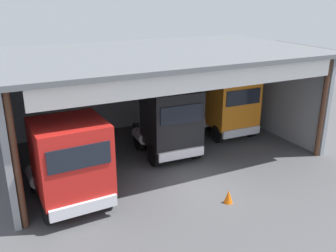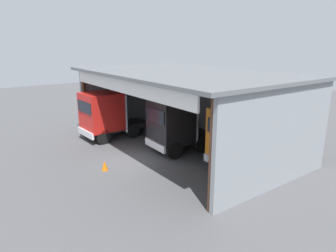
{
  "view_description": "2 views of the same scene",
  "coord_description": "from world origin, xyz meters",
  "px_view_note": "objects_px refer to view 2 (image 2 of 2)",
  "views": [
    {
      "loc": [
        -7.49,
        -12.26,
        7.89
      ],
      "look_at": [
        0.0,
        3.06,
        1.79
      ],
      "focal_mm": 39.61,
      "sensor_mm": 36.0,
      "label": 1
    },
    {
      "loc": [
        15.55,
        -8.17,
        7.06
      ],
      "look_at": [
        0.0,
        3.06,
        1.79
      ],
      "focal_mm": 32.27,
      "sensor_mm": 36.0,
      "label": 2
    }
  ],
  "objects_px": {
    "truck_orange_center_bay": "(237,139)",
    "oil_drum": "(188,125)",
    "truck_black_yard_outside": "(174,124)",
    "tool_cart": "(242,141)",
    "traffic_cone": "(105,166)",
    "truck_red_right_bay": "(105,114)"
  },
  "relations": [
    {
      "from": "truck_red_right_bay",
      "to": "tool_cart",
      "type": "xyz_separation_m",
      "value": [
        7.72,
        6.67,
        -1.38
      ]
    },
    {
      "from": "oil_drum",
      "to": "truck_red_right_bay",
      "type": "bearing_deg",
      "value": -108.12
    },
    {
      "from": "truck_orange_center_bay",
      "to": "tool_cart",
      "type": "relative_size",
      "value": 4.32
    },
    {
      "from": "truck_black_yard_outside",
      "to": "traffic_cone",
      "type": "xyz_separation_m",
      "value": [
        0.17,
        -5.08,
        -1.61
      ]
    },
    {
      "from": "truck_black_yard_outside",
      "to": "tool_cart",
      "type": "relative_size",
      "value": 4.74
    },
    {
      "from": "truck_red_right_bay",
      "to": "truck_orange_center_bay",
      "type": "xyz_separation_m",
      "value": [
        9.87,
        3.57,
        -0.03
      ]
    },
    {
      "from": "oil_drum",
      "to": "tool_cart",
      "type": "relative_size",
      "value": 0.9
    },
    {
      "from": "truck_red_right_bay",
      "to": "traffic_cone",
      "type": "relative_size",
      "value": 9.53
    },
    {
      "from": "truck_black_yard_outside",
      "to": "truck_orange_center_bay",
      "type": "relative_size",
      "value": 1.1
    },
    {
      "from": "tool_cart",
      "to": "traffic_cone",
      "type": "height_order",
      "value": "tool_cart"
    },
    {
      "from": "truck_orange_center_bay",
      "to": "oil_drum",
      "type": "bearing_deg",
      "value": -18.74
    },
    {
      "from": "truck_red_right_bay",
      "to": "traffic_cone",
      "type": "height_order",
      "value": "truck_red_right_bay"
    },
    {
      "from": "truck_red_right_bay",
      "to": "traffic_cone",
      "type": "distance_m",
      "value": 6.4
    },
    {
      "from": "truck_black_yard_outside",
      "to": "truck_orange_center_bay",
      "type": "height_order",
      "value": "truck_black_yard_outside"
    },
    {
      "from": "truck_black_yard_outside",
      "to": "oil_drum",
      "type": "xyz_separation_m",
      "value": [
        -3.33,
        4.01,
        -1.44
      ]
    },
    {
      "from": "oil_drum",
      "to": "tool_cart",
      "type": "distance_m",
      "value": 5.61
    },
    {
      "from": "traffic_cone",
      "to": "truck_red_right_bay",
      "type": "bearing_deg",
      "value": 154.62
    },
    {
      "from": "truck_red_right_bay",
      "to": "truck_black_yard_outside",
      "type": "relative_size",
      "value": 1.13
    },
    {
      "from": "tool_cart",
      "to": "traffic_cone",
      "type": "distance_m",
      "value": 9.56
    },
    {
      "from": "truck_black_yard_outside",
      "to": "tool_cart",
      "type": "bearing_deg",
      "value": -115.82
    },
    {
      "from": "tool_cart",
      "to": "truck_orange_center_bay",
      "type": "bearing_deg",
      "value": -55.2
    },
    {
      "from": "truck_black_yard_outside",
      "to": "tool_cart",
      "type": "height_order",
      "value": "truck_black_yard_outside"
    }
  ]
}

